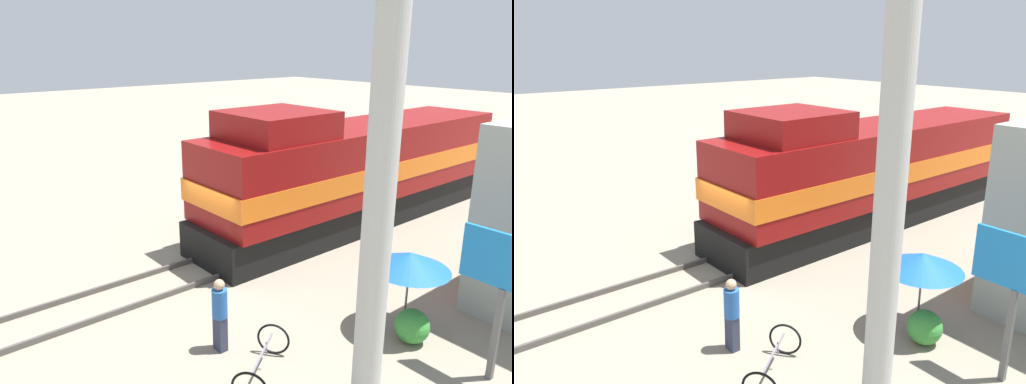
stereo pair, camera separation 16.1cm
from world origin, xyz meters
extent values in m
plane|color=gray|center=(0.00, 0.00, 0.00)|extent=(120.00, 120.00, 0.00)
cube|color=#4C4742|center=(-0.72, 0.00, 0.07)|extent=(0.08, 36.65, 0.15)
cube|color=#4C4742|center=(0.72, 0.00, 0.07)|extent=(0.08, 36.65, 0.15)
cube|color=black|center=(0.00, 6.00, 0.58)|extent=(2.80, 13.94, 1.15)
cube|color=maroon|center=(0.00, 6.00, 2.42)|extent=(3.04, 13.38, 2.53)
cube|color=orange|center=(0.00, 6.00, 2.16)|extent=(3.08, 13.52, 0.70)
cube|color=orange|center=(0.00, 0.28, 1.85)|extent=(2.58, 1.95, 1.39)
cube|color=maroon|center=(0.00, 1.81, 4.10)|extent=(2.86, 3.07, 0.84)
cylinder|color=#B2B2AD|center=(6.68, -1.80, 5.22)|extent=(0.53, 0.53, 10.43)
cylinder|color=#4C4C4C|center=(5.67, 0.90, 0.94)|extent=(0.05, 0.05, 1.89)
cone|color=#1959B2|center=(5.67, 0.90, 1.78)|extent=(1.85, 1.85, 0.42)
cube|color=#595959|center=(7.84, 0.73, 1.01)|extent=(0.12, 0.12, 2.02)
cube|color=#1972BF|center=(7.84, 0.73, 2.57)|extent=(1.78, 0.08, 1.11)
sphere|color=#388C38|center=(6.07, 0.61, 0.40)|extent=(0.79, 0.79, 0.79)
cube|color=#2D3347|center=(3.56, -2.93, 0.41)|extent=(0.30, 0.20, 0.82)
cylinder|color=#2659A5|center=(3.56, -2.93, 1.15)|extent=(0.34, 0.34, 0.65)
sphere|color=tan|center=(3.56, -2.93, 1.59)|extent=(0.24, 0.24, 0.24)
torus|color=black|center=(4.43, -2.13, 0.37)|extent=(0.64, 0.45, 0.73)
cube|color=slate|center=(4.90, -2.84, 0.58)|extent=(0.84, 1.23, 0.04)
cylinder|color=slate|center=(4.73, -2.59, 0.50)|extent=(0.04, 0.04, 0.31)
camera|label=1|loc=(11.50, -8.41, 6.58)|focal=35.00mm
camera|label=2|loc=(11.60, -8.28, 6.58)|focal=35.00mm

